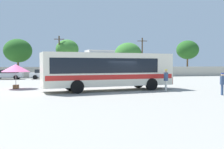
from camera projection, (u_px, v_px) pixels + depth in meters
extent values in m
plane|color=gray|center=(99.00, 82.00, 31.38)|extent=(300.00, 300.00, 0.00)
cube|color=#B2AD9E|center=(86.00, 72.00, 43.24)|extent=(80.00, 0.30, 1.80)
cube|color=silver|center=(109.00, 69.00, 21.61)|extent=(11.40, 4.14, 2.73)
cube|color=black|center=(103.00, 66.00, 21.40)|extent=(9.42, 3.88, 1.20)
cube|color=red|center=(109.00, 76.00, 21.64)|extent=(11.18, 4.13, 0.38)
cube|color=#19212D|center=(165.00, 64.00, 23.64)|extent=(0.37, 2.28, 1.42)
cube|color=red|center=(165.00, 80.00, 23.71)|extent=(0.42, 2.48, 0.65)
cube|color=#B2B2B2|center=(100.00, 52.00, 21.25)|extent=(2.38, 1.71, 0.24)
cylinder|color=black|center=(138.00, 82.00, 24.07)|extent=(1.07, 0.45, 1.04)
cylinder|color=black|center=(152.00, 84.00, 21.80)|extent=(1.07, 0.45, 1.04)
cylinder|color=black|center=(70.00, 84.00, 21.68)|extent=(1.07, 0.45, 1.04)
cylinder|color=black|center=(77.00, 87.00, 19.41)|extent=(1.07, 0.45, 1.04)
cylinder|color=silver|center=(166.00, 86.00, 21.28)|extent=(0.16, 0.16, 0.87)
cylinder|color=silver|center=(166.00, 86.00, 21.12)|extent=(0.16, 0.16, 0.87)
cylinder|color=#33476B|center=(166.00, 77.00, 21.17)|extent=(0.46, 0.46, 0.69)
sphere|color=tan|center=(166.00, 71.00, 21.15)|extent=(0.23, 0.23, 0.23)
cylinder|color=yellow|center=(166.00, 70.00, 21.15)|extent=(0.25, 0.25, 0.07)
cylinder|color=#33476B|center=(222.00, 90.00, 18.37)|extent=(0.14, 0.14, 0.77)
cylinder|color=#33476B|center=(222.00, 90.00, 18.52)|extent=(0.14, 0.14, 0.77)
cylinder|color=#33476B|center=(222.00, 80.00, 18.42)|extent=(0.42, 0.42, 0.61)
sphere|color=beige|center=(222.00, 75.00, 18.40)|extent=(0.21, 0.21, 0.21)
cylinder|color=navy|center=(222.00, 73.00, 18.40)|extent=(0.22, 0.22, 0.06)
cylinder|color=gray|center=(16.00, 77.00, 23.20)|extent=(0.05, 0.05, 2.19)
cone|color=pink|center=(16.00, 68.00, 23.17)|extent=(2.51, 2.51, 0.69)
cube|color=brown|center=(16.00, 87.00, 23.24)|extent=(0.52, 0.52, 0.36)
cube|color=#B7BABF|center=(7.00, 75.00, 37.56)|extent=(4.57, 2.16, 0.62)
cube|color=black|center=(9.00, 71.00, 37.57)|extent=(2.57, 1.85, 0.51)
cylinder|color=black|center=(16.00, 77.00, 36.90)|extent=(0.66, 0.27, 0.64)
cylinder|color=black|center=(18.00, 77.00, 38.64)|extent=(0.66, 0.27, 0.64)
cube|color=silver|center=(45.00, 75.00, 38.58)|extent=(4.54, 2.05, 0.62)
cube|color=black|center=(44.00, 71.00, 38.52)|extent=(2.53, 1.79, 0.51)
cylinder|color=black|center=(55.00, 76.00, 39.70)|extent=(0.65, 0.26, 0.64)
cylinder|color=black|center=(54.00, 77.00, 37.96)|extent=(0.65, 0.26, 0.64)
cylinder|color=black|center=(37.00, 77.00, 39.23)|extent=(0.65, 0.26, 0.64)
cylinder|color=black|center=(35.00, 77.00, 37.49)|extent=(0.65, 0.26, 0.64)
cube|color=silver|center=(87.00, 74.00, 39.80)|extent=(4.16, 2.15, 0.63)
cube|color=black|center=(86.00, 71.00, 39.75)|extent=(2.35, 1.84, 0.52)
cylinder|color=black|center=(95.00, 76.00, 40.86)|extent=(0.66, 0.28, 0.64)
cylinder|color=black|center=(95.00, 77.00, 39.12)|extent=(0.66, 0.28, 0.64)
cylinder|color=black|center=(79.00, 76.00, 40.51)|extent=(0.66, 0.28, 0.64)
cylinder|color=black|center=(79.00, 77.00, 38.77)|extent=(0.66, 0.28, 0.64)
cylinder|color=#4C3823|center=(59.00, 56.00, 45.96)|extent=(0.24, 0.24, 7.35)
cube|color=#473321|center=(59.00, 39.00, 45.83)|extent=(1.80, 0.25, 0.12)
cylinder|color=#4C3823|center=(142.00, 57.00, 47.80)|extent=(0.24, 0.24, 7.19)
cube|color=#473321|center=(142.00, 41.00, 47.67)|extent=(1.79, 0.44, 0.12)
cylinder|color=brown|center=(18.00, 68.00, 46.07)|extent=(0.32, 0.32, 2.93)
ellipsoid|color=#23561E|center=(18.00, 51.00, 45.94)|extent=(5.01, 5.01, 4.26)
cylinder|color=brown|center=(67.00, 67.00, 47.49)|extent=(0.32, 0.32, 3.54)
ellipsoid|color=#38752D|center=(67.00, 49.00, 47.36)|extent=(4.24, 4.24, 3.61)
cylinder|color=brown|center=(128.00, 70.00, 48.66)|extent=(0.32, 0.32, 2.35)
ellipsoid|color=#38752D|center=(128.00, 54.00, 48.53)|extent=(5.16, 5.16, 4.39)
cylinder|color=brown|center=(187.00, 66.00, 51.67)|extent=(0.32, 0.32, 3.59)
ellipsoid|color=#23561E|center=(188.00, 50.00, 51.54)|extent=(4.47, 4.47, 3.80)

